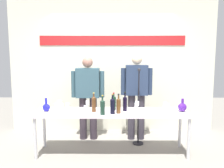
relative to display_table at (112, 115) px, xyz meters
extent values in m
plane|color=gray|center=(0.00, 0.00, -0.67)|extent=(10.00, 10.00, 0.00)
cube|color=silver|center=(0.00, 1.24, 0.83)|extent=(4.36, 0.10, 3.00)
cube|color=red|center=(0.00, 1.18, 1.28)|extent=(3.05, 0.01, 0.20)
cube|color=white|center=(0.00, 0.00, 0.04)|extent=(2.56, 0.60, 0.04)
cylinder|color=silver|center=(-1.22, -0.25, -0.32)|extent=(0.05, 0.05, 0.68)
cylinder|color=silver|center=(1.22, -0.25, -0.32)|extent=(0.05, 0.05, 0.68)
cylinder|color=silver|center=(-1.22, 0.25, -0.32)|extent=(0.05, 0.05, 0.68)
cylinder|color=silver|center=(1.22, 0.25, -0.32)|extent=(0.05, 0.05, 0.68)
sphere|color=#1B1CAF|center=(-1.10, 0.01, 0.12)|extent=(0.13, 0.13, 0.13)
cylinder|color=#1B1CAF|center=(-1.10, 0.01, 0.23)|extent=(0.04, 0.04, 0.11)
sphere|color=#4A1C8C|center=(1.17, 0.01, 0.13)|extent=(0.14, 0.14, 0.14)
cylinder|color=#4A1C8C|center=(1.17, 0.01, 0.23)|extent=(0.04, 0.04, 0.08)
cylinder|color=#342B34|center=(-0.57, 0.66, -0.25)|extent=(0.14, 0.14, 0.84)
cylinder|color=#342B34|center=(-0.37, 0.66, -0.25)|extent=(0.14, 0.14, 0.84)
cube|color=#32505B|center=(-0.47, 0.66, 0.45)|extent=(0.45, 0.22, 0.57)
cylinder|color=#32505B|center=(-0.74, 0.66, 0.43)|extent=(0.09, 0.09, 0.51)
cylinder|color=#32505B|center=(-0.20, 0.66, 0.43)|extent=(0.09, 0.09, 0.51)
sphere|color=#946858|center=(-0.47, 0.66, 0.85)|extent=(0.20, 0.20, 0.20)
cylinder|color=#36323B|center=(0.38, 0.66, -0.22)|extent=(0.14, 0.14, 0.89)
cylinder|color=#36323B|center=(0.56, 0.66, -0.22)|extent=(0.14, 0.14, 0.89)
cube|color=#26354F|center=(0.47, 0.66, 0.51)|extent=(0.42, 0.22, 0.57)
cylinder|color=#26354F|center=(0.21, 0.66, 0.48)|extent=(0.09, 0.09, 0.52)
cylinder|color=#26354F|center=(0.73, 0.66, 0.48)|extent=(0.09, 0.09, 0.52)
sphere|color=beige|center=(0.47, 0.66, 0.90)|extent=(0.20, 0.20, 0.20)
cylinder|color=#553518|center=(0.11, -0.12, 0.17)|extent=(0.07, 0.07, 0.23)
cone|color=#553518|center=(0.11, -0.12, 0.30)|extent=(0.07, 0.07, 0.03)
cylinder|color=#553518|center=(0.11, -0.12, 0.32)|extent=(0.02, 0.02, 0.07)
cylinder|color=black|center=(0.11, -0.12, 0.37)|extent=(0.03, 0.03, 0.02)
cylinder|color=black|center=(0.01, -0.15, 0.17)|extent=(0.07, 0.07, 0.23)
cone|color=black|center=(0.01, -0.15, 0.30)|extent=(0.07, 0.07, 0.03)
cylinder|color=black|center=(0.01, -0.15, 0.32)|extent=(0.03, 0.03, 0.08)
cylinder|color=gold|center=(0.01, -0.15, 0.37)|extent=(0.03, 0.03, 0.02)
cylinder|color=#553319|center=(-0.30, -0.03, 0.17)|extent=(0.07, 0.07, 0.24)
cone|color=#553319|center=(-0.30, -0.03, 0.30)|extent=(0.07, 0.07, 0.03)
cylinder|color=#553319|center=(-0.30, -0.03, 0.33)|extent=(0.03, 0.03, 0.07)
cylinder|color=gold|center=(-0.30, -0.03, 0.37)|extent=(0.03, 0.03, 0.02)
cylinder|color=black|center=(0.22, 0.04, 0.17)|extent=(0.07, 0.07, 0.23)
cone|color=black|center=(0.22, 0.04, 0.29)|extent=(0.07, 0.07, 0.03)
cylinder|color=black|center=(0.22, 0.04, 0.32)|extent=(0.02, 0.02, 0.08)
cylinder|color=black|center=(0.22, 0.04, 0.37)|extent=(0.03, 0.03, 0.02)
cylinder|color=#193226|center=(-0.15, -0.21, 0.16)|extent=(0.08, 0.08, 0.22)
cone|color=#193226|center=(-0.15, -0.21, 0.29)|extent=(0.08, 0.08, 0.03)
cylinder|color=#193226|center=(-0.15, -0.21, 0.31)|extent=(0.02, 0.02, 0.08)
cylinder|color=gold|center=(-0.15, -0.21, 0.36)|extent=(0.03, 0.03, 0.02)
cylinder|color=#12311D|center=(0.03, 0.11, 0.17)|extent=(0.08, 0.08, 0.22)
cone|color=#12311D|center=(0.03, 0.11, 0.29)|extent=(0.08, 0.08, 0.03)
cylinder|color=#12311D|center=(0.03, 0.11, 0.31)|extent=(0.03, 0.03, 0.06)
cylinder|color=red|center=(0.03, 0.11, 0.35)|extent=(0.03, 0.03, 0.02)
cylinder|color=white|center=(-0.81, -0.12, 0.06)|extent=(0.06, 0.06, 0.00)
cylinder|color=white|center=(-0.81, -0.12, 0.09)|extent=(0.01, 0.01, 0.07)
cylinder|color=white|center=(-0.81, -0.12, 0.17)|extent=(0.07, 0.07, 0.09)
cylinder|color=white|center=(-0.43, 0.18, 0.06)|extent=(0.06, 0.06, 0.00)
cylinder|color=white|center=(-0.43, 0.18, 0.10)|extent=(0.01, 0.01, 0.08)
cylinder|color=white|center=(-0.43, 0.18, 0.17)|extent=(0.06, 0.06, 0.07)
cylinder|color=white|center=(-0.89, 0.10, 0.06)|extent=(0.06, 0.06, 0.00)
cylinder|color=white|center=(-0.89, 0.10, 0.10)|extent=(0.01, 0.01, 0.08)
cylinder|color=white|center=(-0.89, 0.10, 0.18)|extent=(0.07, 0.07, 0.09)
cylinder|color=white|center=(-0.74, -0.03, 0.06)|extent=(0.05, 0.05, 0.00)
cylinder|color=white|center=(-0.74, -0.03, 0.09)|extent=(0.01, 0.01, 0.07)
cylinder|color=white|center=(-0.74, -0.03, 0.17)|extent=(0.06, 0.06, 0.07)
cylinder|color=white|center=(-0.41, -0.20, 0.06)|extent=(0.06, 0.06, 0.00)
cylinder|color=white|center=(-0.41, -0.20, 0.09)|extent=(0.01, 0.01, 0.06)
cylinder|color=white|center=(-0.41, -0.20, 0.16)|extent=(0.07, 0.07, 0.08)
cylinder|color=white|center=(-0.90, -0.09, 0.06)|extent=(0.05, 0.05, 0.00)
cylinder|color=white|center=(-0.90, -0.09, 0.10)|extent=(0.01, 0.01, 0.07)
cylinder|color=white|center=(-0.90, -0.09, 0.17)|extent=(0.06, 0.06, 0.08)
cylinder|color=white|center=(0.43, 0.10, 0.06)|extent=(0.05, 0.05, 0.00)
cylinder|color=white|center=(0.43, 0.10, 0.10)|extent=(0.01, 0.01, 0.08)
cylinder|color=white|center=(0.43, 0.10, 0.17)|extent=(0.07, 0.07, 0.07)
cylinder|color=white|center=(0.91, -0.08, 0.06)|extent=(0.06, 0.06, 0.00)
cylinder|color=white|center=(0.91, -0.08, 0.09)|extent=(0.01, 0.01, 0.07)
cylinder|color=white|center=(0.91, -0.08, 0.17)|extent=(0.06, 0.06, 0.08)
cylinder|color=white|center=(0.90, 0.04, 0.06)|extent=(0.05, 0.05, 0.00)
cylinder|color=white|center=(0.90, 0.04, 0.10)|extent=(0.01, 0.01, 0.08)
cylinder|color=white|center=(0.90, 0.04, 0.17)|extent=(0.06, 0.06, 0.07)
cylinder|color=white|center=(0.83, -0.23, 0.06)|extent=(0.06, 0.06, 0.00)
cylinder|color=white|center=(0.83, -0.23, 0.09)|extent=(0.01, 0.01, 0.07)
cylinder|color=white|center=(0.83, -0.23, 0.16)|extent=(0.06, 0.06, 0.07)
cylinder|color=white|center=(0.40, -0.04, 0.06)|extent=(0.06, 0.06, 0.00)
cylinder|color=white|center=(0.40, -0.04, 0.10)|extent=(0.01, 0.01, 0.08)
cylinder|color=white|center=(0.40, -0.04, 0.17)|extent=(0.06, 0.06, 0.07)
cylinder|color=black|center=(0.49, 0.40, -0.66)|extent=(0.20, 0.20, 0.02)
cylinder|color=black|center=(0.49, 0.40, 0.02)|extent=(0.02, 0.02, 1.36)
sphere|color=#232328|center=(0.49, 0.40, 0.73)|extent=(0.06, 0.06, 0.06)
camera|label=1|loc=(0.02, -3.84, 1.03)|focal=37.82mm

